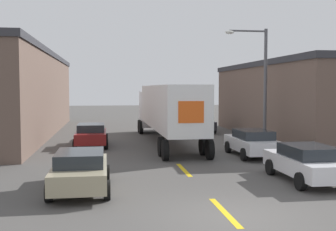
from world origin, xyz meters
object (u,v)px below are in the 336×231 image
parked_car_right_near (307,162)px  street_lamp (260,78)px  parked_car_right_far (199,123)px  parked_car_left_near (80,170)px  parked_car_right_mid (252,142)px  parked_car_left_far (91,134)px  semi_truck (166,108)px

parked_car_right_near → street_lamp: 10.24m
parked_car_right_far → street_lamp: (1.61, -9.65, 3.53)m
parked_car_left_near → parked_car_right_mid: bearing=36.6°
parked_car_left_far → street_lamp: (10.34, -1.93, 3.53)m
parked_car_right_mid → street_lamp: (1.61, 3.25, 3.53)m
semi_truck → parked_car_right_far: semi_truck is taller
parked_car_left_near → parked_car_right_far: size_ratio=1.00×
parked_car_left_far → parked_car_right_near: same height
parked_car_left_far → parked_car_right_mid: bearing=-30.7°
parked_car_right_mid → street_lamp: 5.07m
parked_car_right_mid → parked_car_right_far: same height
parked_car_left_near → semi_truck: bearing=68.8°
parked_car_left_far → parked_car_right_near: 14.36m
parked_car_left_near → parked_car_right_near: same height
parked_car_left_near → parked_car_right_far: 21.26m
parked_car_left_near → parked_car_right_near: bearing=1.8°
parked_car_right_near → parked_car_right_far: (0.00, 19.12, 0.00)m
semi_truck → parked_car_right_near: (3.78, -12.51, -1.59)m
parked_car_left_near → street_lamp: bearing=43.3°
semi_truck → parked_car_left_far: (-4.95, -1.11, -1.59)m
parked_car_left_near → street_lamp: 14.64m
street_lamp → parked_car_left_far: bearing=169.4°
parked_car_right_mid → parked_car_right_near: (0.00, -6.22, 0.00)m
semi_truck → street_lamp: 6.49m
parked_car_right_mid → parked_car_right_near: bearing=-90.0°
parked_car_left_far → street_lamp: 11.10m
street_lamp → parked_car_right_near: bearing=-99.7°
parked_car_right_mid → parked_car_left_near: size_ratio=1.00×
parked_car_right_far → parked_car_right_near: bearing=-90.0°
street_lamp → parked_car_right_far: bearing=99.5°
parked_car_left_near → parked_car_right_near: (8.73, 0.27, 0.00)m
parked_car_left_far → parked_car_right_mid: same height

